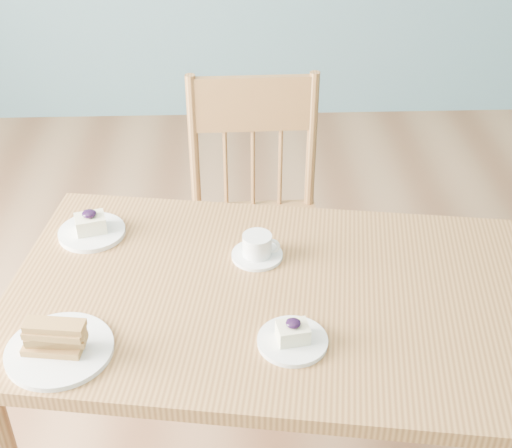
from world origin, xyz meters
name	(u,v)px	position (x,y,z in m)	size (l,w,h in m)	color
room	(417,19)	(0.00, 0.00, 1.35)	(5.01, 5.01, 2.71)	#976A46
dining_table	(283,315)	(-0.18, 0.15, 0.61)	(1.35, 0.90, 0.67)	#A3713E
dining_chair	(255,222)	(-0.22, 0.76, 0.46)	(0.42, 0.40, 0.89)	#A3713E
cheesecake_plate_near	(293,337)	(-0.18, -0.01, 0.69)	(0.15, 0.15, 0.06)	white
cheesecake_plate_far	(91,228)	(-0.65, 0.40, 0.69)	(0.17, 0.17, 0.07)	white
coffee_cup	(258,248)	(-0.24, 0.29, 0.70)	(0.12, 0.12, 0.06)	white
biscotti_plate	(58,343)	(-0.65, -0.02, 0.70)	(0.22, 0.22, 0.09)	white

